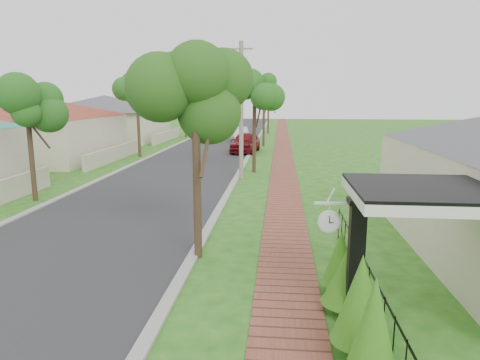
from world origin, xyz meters
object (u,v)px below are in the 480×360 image
at_px(porch_post, 355,267).
at_px(parked_car_red, 245,142).
at_px(parked_car_white, 240,135).
at_px(near_tree, 196,106).
at_px(station_clock, 329,220).
at_px(utility_pole, 241,110).

xyz_separation_m(porch_post, parked_car_red, (-4.33, 26.30, -0.30)).
height_order(parked_car_red, parked_car_white, parked_car_red).
xyz_separation_m(parked_car_red, near_tree, (0.58, -23.20, 3.36)).
height_order(porch_post, parked_car_white, porch_post).
bearing_deg(station_clock, porch_post, -38.93).
distance_m(near_tree, station_clock, 4.78).
distance_m(parked_car_white, near_tree, 31.39).
relative_size(porch_post, utility_pole, 0.34).
bearing_deg(porch_post, near_tree, 140.40).
distance_m(porch_post, station_clock, 1.05).
xyz_separation_m(parked_car_white, near_tree, (1.80, -31.14, 3.44)).
relative_size(parked_car_white, utility_pole, 0.61).
height_order(near_tree, utility_pole, utility_pole).
bearing_deg(parked_car_red, near_tree, -82.93).
bearing_deg(parked_car_white, parked_car_red, -92.24).
bearing_deg(porch_post, utility_pole, 103.55).
height_order(parked_car_white, near_tree, near_tree).
height_order(utility_pole, station_clock, utility_pole).
height_order(parked_car_white, utility_pole, utility_pole).
height_order(porch_post, parked_car_red, porch_post).
xyz_separation_m(parked_car_red, parked_car_white, (-1.22, 7.95, -0.08)).
relative_size(porch_post, station_clock, 3.33).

